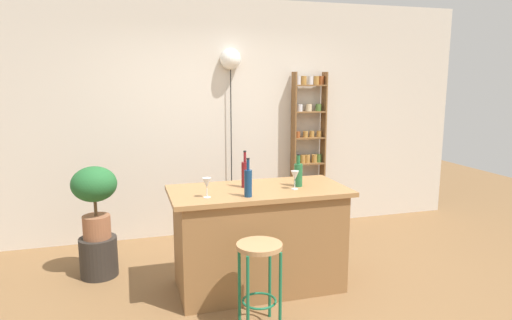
# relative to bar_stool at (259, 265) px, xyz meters

# --- Properties ---
(ground) EXTENTS (12.00, 12.00, 0.00)m
(ground) POSITION_rel_bar_stool_xyz_m (0.19, 0.36, -0.50)
(ground) COLOR brown
(back_wall) EXTENTS (6.40, 0.10, 2.80)m
(back_wall) POSITION_rel_bar_stool_xyz_m (0.19, 2.31, 0.90)
(back_wall) COLOR beige
(back_wall) RESTS_ON ground
(kitchen_counter) EXTENTS (1.57, 0.76, 0.92)m
(kitchen_counter) POSITION_rel_bar_stool_xyz_m (0.19, 0.66, -0.04)
(kitchen_counter) COLOR olive
(kitchen_counter) RESTS_ON ground
(bar_stool) EXTENTS (0.34, 0.34, 0.67)m
(bar_stool) POSITION_rel_bar_stool_xyz_m (0.00, 0.00, 0.00)
(bar_stool) COLOR #196642
(bar_stool) RESTS_ON ground
(spice_shelf) EXTENTS (0.42, 0.15, 1.96)m
(spice_shelf) POSITION_rel_bar_stool_xyz_m (1.30, 2.17, 0.51)
(spice_shelf) COLOR brown
(spice_shelf) RESTS_ON ground
(plant_stool) EXTENTS (0.35, 0.35, 0.38)m
(plant_stool) POSITION_rel_bar_stool_xyz_m (-1.22, 1.31, -0.31)
(plant_stool) COLOR #2D2823
(plant_stool) RESTS_ON ground
(potted_plant) EXTENTS (0.42, 0.38, 0.69)m
(potted_plant) POSITION_rel_bar_stool_xyz_m (-1.22, 1.31, 0.32)
(potted_plant) COLOR #935B3D
(potted_plant) RESTS_ON plant_stool
(bottle_soda_blue) EXTENTS (0.06, 0.06, 0.32)m
(bottle_soda_blue) POSITION_rel_bar_stool_xyz_m (0.03, 0.43, 0.54)
(bottle_soda_blue) COLOR navy
(bottle_soda_blue) RESTS_ON kitchen_counter
(bottle_olive_oil) EXTENTS (0.08, 0.08, 0.30)m
(bottle_olive_oil) POSITION_rel_bar_stool_xyz_m (0.56, 0.65, 0.53)
(bottle_olive_oil) COLOR #236638
(bottle_olive_oil) RESTS_ON kitchen_counter
(bottle_sauce_amber) EXTENTS (0.06, 0.06, 0.33)m
(bottle_sauce_amber) POSITION_rel_bar_stool_xyz_m (0.09, 0.75, 0.54)
(bottle_sauce_amber) COLOR maroon
(bottle_sauce_amber) RESTS_ON kitchen_counter
(wine_glass_left) EXTENTS (0.07, 0.07, 0.16)m
(wine_glass_left) POSITION_rel_bar_stool_xyz_m (-0.30, 0.50, 0.54)
(wine_glass_left) COLOR silver
(wine_glass_left) RESTS_ON kitchen_counter
(wine_glass_center) EXTENTS (0.07, 0.07, 0.16)m
(wine_glass_center) POSITION_rel_bar_stool_xyz_m (0.49, 0.56, 0.54)
(wine_glass_center) COLOR silver
(wine_glass_center) RESTS_ON kitchen_counter
(pendant_globe_light) EXTENTS (0.25, 0.25, 2.23)m
(pendant_globe_light) POSITION_rel_bar_stool_xyz_m (0.31, 2.20, 1.58)
(pendant_globe_light) COLOR black
(pendant_globe_light) RESTS_ON ground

